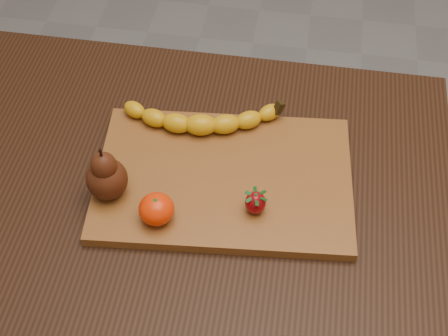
# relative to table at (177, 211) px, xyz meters

# --- Properties ---
(table) EXTENTS (1.00, 0.70, 0.76)m
(table) POSITION_rel_table_xyz_m (0.00, 0.00, 0.00)
(table) COLOR black
(table) RESTS_ON ground
(cutting_board) EXTENTS (0.48, 0.34, 0.02)m
(cutting_board) POSITION_rel_table_xyz_m (0.09, 0.01, 0.11)
(cutting_board) COLOR brown
(cutting_board) RESTS_ON table
(banana) EXTENTS (0.26, 0.10, 0.04)m
(banana) POSITION_rel_table_xyz_m (0.03, 0.10, 0.14)
(banana) COLOR #D29809
(banana) RESTS_ON cutting_board
(pear) EXTENTS (0.08, 0.08, 0.11)m
(pear) POSITION_rel_table_xyz_m (-0.10, -0.06, 0.17)
(pear) COLOR #401A0A
(pear) RESTS_ON cutting_board
(mandarin) EXTENTS (0.08, 0.08, 0.05)m
(mandarin) POSITION_rel_table_xyz_m (-0.00, -0.10, 0.14)
(mandarin) COLOR red
(mandarin) RESTS_ON cutting_board
(strawberry) EXTENTS (0.04, 0.04, 0.04)m
(strawberry) POSITION_rel_table_xyz_m (0.15, -0.06, 0.14)
(strawberry) COLOR #86030A
(strawberry) RESTS_ON cutting_board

